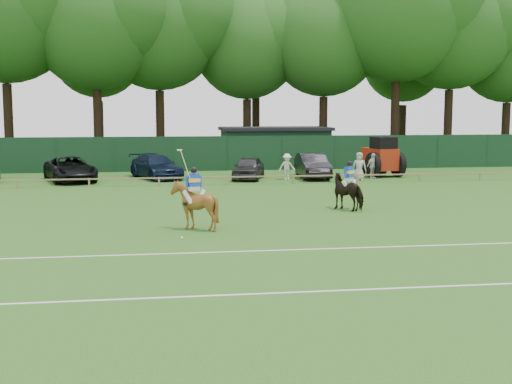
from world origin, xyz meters
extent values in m
plane|color=#1E4C14|center=(0.00, 0.00, 0.00)|extent=(160.00, 160.00, 0.00)
imported|color=black|center=(5.34, 7.24, 0.81)|extent=(1.81, 2.07, 1.62)
imported|color=brown|center=(-1.81, 3.24, 0.91)|extent=(1.78, 1.92, 1.83)
imported|color=black|center=(-8.41, 21.18, 0.76)|extent=(4.06, 5.97, 1.52)
imported|color=#101A32|center=(-3.14, 22.19, 0.76)|extent=(3.91, 5.62, 1.51)
imported|color=#2F3032|center=(2.68, 20.86, 0.72)|extent=(2.82, 4.54, 1.44)
imported|color=black|center=(6.85, 20.86, 0.80)|extent=(1.91, 4.93, 1.60)
imported|color=silver|center=(5.07, 20.31, 0.82)|extent=(1.10, 0.69, 1.64)
imported|color=silver|center=(10.63, 20.07, 0.81)|extent=(1.02, 0.81, 1.62)
imported|color=beige|center=(9.49, 19.25, 0.88)|extent=(0.95, 0.71, 1.75)
cube|color=silver|center=(5.34, 7.24, 1.37)|extent=(0.44, 0.42, 0.18)
cube|color=#183EB3|center=(5.34, 7.24, 1.69)|extent=(0.50, 0.48, 0.51)
cube|color=yellow|center=(5.34, 7.24, 1.67)|extent=(0.52, 0.48, 0.18)
sphere|color=black|center=(5.34, 7.24, 2.06)|extent=(0.25, 0.25, 0.25)
cylinder|color=silver|center=(5.59, 7.35, 1.07)|extent=(0.34, 0.48, 0.59)
cylinder|color=silver|center=(5.16, 7.05, 1.07)|extent=(0.49, 0.23, 0.59)
cube|color=silver|center=(-1.81, 3.24, 1.54)|extent=(0.41, 0.33, 0.18)
cube|color=#183EB3|center=(-1.81, 3.24, 1.86)|extent=(0.45, 0.38, 0.51)
cube|color=yellow|center=(-1.81, 3.24, 1.84)|extent=(0.48, 0.37, 0.18)
sphere|color=black|center=(-1.81, 3.24, 2.23)|extent=(0.25, 0.25, 0.25)
cylinder|color=silver|center=(-1.54, 3.24, 1.24)|extent=(0.41, 0.40, 0.59)
cylinder|color=silver|center=(-2.05, 3.13, 1.24)|extent=(0.43, 0.31, 0.59)
cylinder|color=tan|center=(-2.11, 3.22, 2.41)|extent=(0.38, 0.52, 1.17)
sphere|color=silver|center=(-2.35, 1.38, 0.04)|extent=(0.09, 0.09, 0.09)
cube|color=silver|center=(0.00, -6.00, 0.01)|extent=(60.00, 0.10, 0.01)
cube|color=silver|center=(0.00, -1.00, 0.01)|extent=(60.00, 0.10, 0.01)
cube|color=#997F5B|center=(0.00, 18.00, 0.45)|extent=(62.00, 0.08, 0.08)
cube|color=#14351E|center=(0.00, 27.00, 1.25)|extent=(92.00, 0.04, 2.50)
cube|color=#14331E|center=(6.00, 30.00, 1.40)|extent=(8.00, 4.00, 2.80)
cube|color=black|center=(6.00, 30.00, 2.92)|extent=(8.40, 4.40, 0.24)
cube|color=#9E220E|center=(11.59, 21.50, 1.15)|extent=(1.88, 2.84, 1.42)
cube|color=black|center=(11.67, 21.07, 2.13)|extent=(1.55, 1.64, 0.98)
cylinder|color=black|center=(10.81, 20.58, 0.82)|extent=(0.63, 1.67, 1.64)
cylinder|color=black|center=(12.64, 20.92, 0.82)|extent=(0.63, 1.67, 1.64)
cylinder|color=black|center=(10.58, 22.42, 0.44)|extent=(0.48, 0.92, 0.88)
cylinder|color=black|center=(12.19, 22.73, 0.44)|extent=(0.48, 0.92, 0.88)
camera|label=1|loc=(-3.25, -22.15, 4.55)|focal=48.00mm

